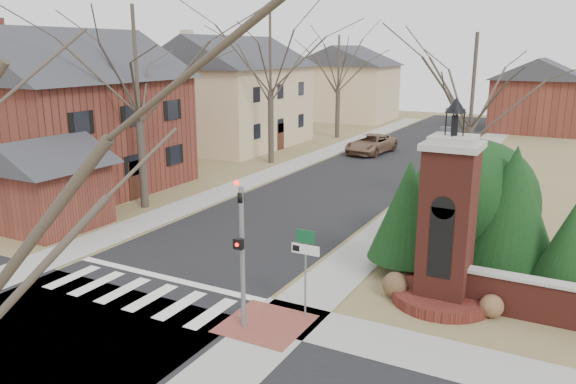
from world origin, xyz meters
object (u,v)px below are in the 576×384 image
Objects in this scene: pickup_truck at (371,144)px; distant_car at (449,135)px; sign_post at (305,256)px; brick_gate_monument at (446,237)px; traffic_signal_pole at (242,243)px.

pickup_truck is 1.25× the size of distant_car.
sign_post reaches higher than distant_car.
brick_gate_monument is 1.54× the size of distant_car.
traffic_signal_pole is 1.64× the size of sign_post.
traffic_signal_pole is 2.02m from sign_post.
sign_post is at bearing -138.58° from brick_gate_monument.
sign_post is at bearing -67.49° from pickup_truck.
distant_car is at bearing 93.34° from traffic_signal_pole.
traffic_signal_pole reaches higher than distant_car.
traffic_signal_pole reaches higher than pickup_truck.
brick_gate_monument is 32.43m from distant_car.
pickup_truck is 8.91m from distant_car.
pickup_truck is (-6.32, 28.25, -1.86)m from traffic_signal_pole.
pickup_truck is at bearing 58.19° from distant_car.
pickup_truck is (-11.02, 23.83, -1.43)m from brick_gate_monument.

